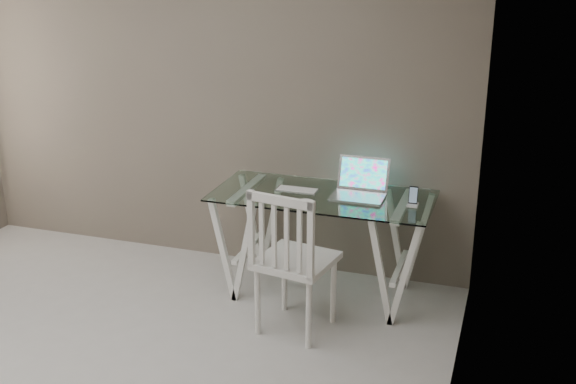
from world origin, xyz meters
name	(u,v)px	position (x,y,z in m)	size (l,w,h in m)	color
desk	(322,244)	(1.00, 1.85, 0.38)	(1.50, 0.70, 0.75)	silver
chair	(290,256)	(0.96, 1.25, 0.54)	(0.52, 0.52, 0.98)	silver
laptop	(360,187)	(1.24, 1.93, 0.80)	(0.35, 0.33, 0.24)	#B8B8BD
keyboard	(297,190)	(0.80, 1.88, 0.75)	(0.29, 0.13, 0.01)	silver
mouse	(306,202)	(0.95, 1.64, 0.76)	(0.12, 0.07, 0.04)	white
phone_dock	(413,201)	(1.61, 1.83, 0.78)	(0.07, 0.07, 0.13)	white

